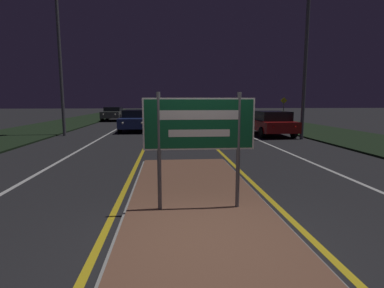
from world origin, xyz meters
name	(u,v)px	position (x,y,z in m)	size (l,w,h in m)	color
ground_plane	(208,246)	(0.00, 0.00, 0.00)	(160.00, 160.00, 0.00)	#232326
median_island	(199,211)	(0.00, 1.25, 0.04)	(2.72, 9.22, 0.10)	#999993
verge_left	(51,127)	(-9.50, 20.00, 0.04)	(5.00, 100.00, 0.08)	black
verge_right	(289,125)	(9.50, 20.00, 0.04)	(5.00, 100.00, 0.08)	black
centre_line_yellow_left	(157,122)	(-1.55, 25.00, 0.00)	(0.12, 70.00, 0.01)	gold
centre_line_yellow_right	(189,122)	(1.55, 25.00, 0.00)	(0.12, 70.00, 0.01)	gold
lane_line_white_left	(129,122)	(-4.20, 25.00, 0.00)	(0.12, 70.00, 0.01)	silver
lane_line_white_right	(216,122)	(4.20, 25.00, 0.00)	(0.12, 70.00, 0.01)	silver
edge_line_white_left	(97,123)	(-7.20, 25.00, 0.00)	(0.10, 70.00, 0.01)	silver
edge_line_white_right	(246,122)	(7.20, 25.00, 0.00)	(0.10, 70.00, 0.01)	silver
highway_sign	(199,129)	(0.00, 1.24, 1.54)	(1.96, 0.07, 2.08)	#56565B
streetlight_left_near	(56,2)	(-6.56, 14.06, 7.46)	(0.63, 0.63, 10.86)	#56565B
streetlight_right_near	(309,0)	(6.58, 11.33, 7.04)	(0.52, 0.52, 11.29)	#56565B
car_receding_0	(270,123)	(5.58, 13.43, 0.75)	(2.04, 4.59, 1.43)	maroon
car_receding_1	(196,113)	(2.46, 27.34, 0.74)	(1.96, 4.57, 1.41)	navy
car_approaching_0	(136,120)	(-2.65, 16.66, 0.75)	(2.00, 4.47, 1.43)	navy
car_approaching_1	(113,113)	(-6.07, 27.64, 0.77)	(1.94, 4.52, 1.41)	#4C514C
warning_sign	(284,107)	(9.83, 22.13, 1.46)	(0.60, 0.06, 2.28)	#56565B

